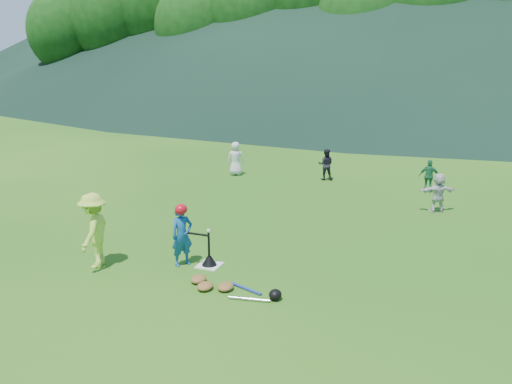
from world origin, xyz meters
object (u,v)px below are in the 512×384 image
fielder_c (429,176)px  equipment_pile (225,287)px  batter_child (182,236)px  adult_coach (94,230)px  fielder_d (438,193)px  home_plate (209,265)px  batting_tee (209,260)px  fielder_b (326,164)px  fielder_a (236,159)px

fielder_c → equipment_pile: bearing=66.1°
batter_child → fielder_c: (4.20, 7.69, -0.11)m
equipment_pile → fielder_c: bearing=70.8°
adult_coach → fielder_d: (6.11, 6.37, -0.22)m
batter_child → fielder_c: 8.77m
home_plate → fielder_d: fielder_d is taller
batting_tee → equipment_pile: (0.76, -0.87, -0.06)m
adult_coach → fielder_d: 8.83m
fielder_d → home_plate: bearing=28.2°
adult_coach → fielder_c: size_ratio=1.47×
home_plate → batting_tee: size_ratio=0.66×
home_plate → fielder_d: (4.03, 5.52, 0.52)m
fielder_b → fielder_d: (3.69, -2.44, 0.00)m
fielder_a → equipment_pile: (3.54, -8.35, -0.53)m
fielder_d → fielder_b: bearing=-59.2°
fielder_a → fielder_d: (6.81, -1.96, -0.06)m
batting_tee → equipment_pile: bearing=-48.7°
fielder_c → home_plate: bearing=59.2°
fielder_b → batting_tee: fielder_b is taller
fielder_a → batter_child: bearing=82.9°
home_plate → equipment_pile: equipment_pile is taller
adult_coach → fielder_b: size_ratio=1.41×
adult_coach → batting_tee: size_ratio=2.21×
adult_coach → equipment_pile: bearing=72.0°
adult_coach → batter_child: bearing=96.5°
fielder_c → batting_tee: bearing=59.2°
fielder_c → fielder_b: bearing=-11.9°
fielder_b → equipment_pile: 8.85m
adult_coach → fielder_b: 9.14m
home_plate → fielder_d: 6.86m
adult_coach → fielder_b: adult_coach is taller
fielder_c → fielder_d: 2.05m
adult_coach → equipment_pile: 2.92m
fielder_d → equipment_pile: 7.19m
home_plate → batter_child: bearing=-164.1°
fielder_b → batting_tee: bearing=73.7°
batter_child → fielder_c: batter_child is taller
batter_child → fielder_a: size_ratio=1.05×
batter_child → equipment_pile: size_ratio=0.69×
fielder_c → batting_tee: 8.41m
batter_child → equipment_pile: bearing=-86.1°
fielder_d → equipment_pile: (-3.27, -6.39, -0.47)m
batter_child → fielder_a: batter_child is taller
fielder_b → fielder_c: size_ratio=1.04×
batter_child → equipment_pile: batter_child is taller
fielder_c → equipment_pile: 8.92m
fielder_d → adult_coach: bearing=20.6°
home_plate → fielder_a: 8.00m
home_plate → batting_tee: (0.00, 0.00, 0.12)m
fielder_a → fielder_c: fielder_a is taller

